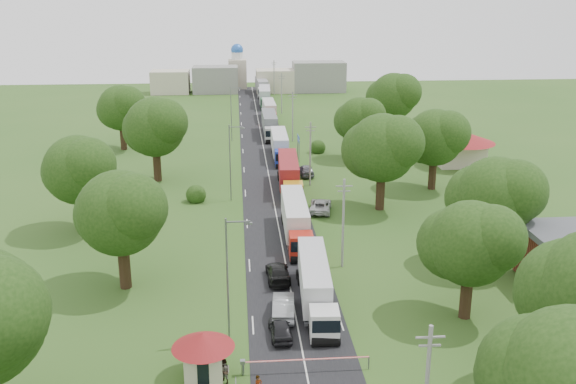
{
  "coord_description": "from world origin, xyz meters",
  "views": [
    {
      "loc": [
        -4.49,
        -64.54,
        25.82
      ],
      "look_at": [
        1.4,
        8.52,
        3.0
      ],
      "focal_mm": 40.0,
      "sensor_mm": 36.0,
      "label": 1
    }
  ],
  "objects": [
    {
      "name": "ground",
      "position": [
        0.0,
        0.0,
        0.0
      ],
      "size": [
        260.0,
        260.0,
        0.0
      ],
      "primitive_type": "plane",
      "color": "#2D531B",
      "rests_on": "ground"
    },
    {
      "name": "road",
      "position": [
        0.0,
        20.0,
        0.0
      ],
      "size": [
        8.0,
        200.0,
        0.04
      ],
      "primitive_type": "cube",
      "color": "black",
      "rests_on": "ground"
    },
    {
      "name": "boom_barrier",
      "position": [
        -1.36,
        -25.0,
        0.89
      ],
      "size": [
        9.22,
        0.35,
        1.18
      ],
      "color": "slate",
      "rests_on": "ground"
    },
    {
      "name": "guard_booth",
      "position": [
        -7.2,
        -25.0,
        2.16
      ],
      "size": [
        4.4,
        4.4,
        3.45
      ],
      "color": "beige",
      "rests_on": "ground"
    },
    {
      "name": "info_sign",
      "position": [
        5.2,
        35.0,
        3.0
      ],
      "size": [
        0.12,
        3.1,
        4.1
      ],
      "color": "slate",
      "rests_on": "ground"
    },
    {
      "name": "pole_1",
      "position": [
        5.5,
        -7.0,
        4.68
      ],
      "size": [
        1.6,
        0.24,
        9.0
      ],
      "color": "gray",
      "rests_on": "ground"
    },
    {
      "name": "pole_2",
      "position": [
        5.5,
        21.0,
        4.68
      ],
      "size": [
        1.6,
        0.24,
        9.0
      ],
      "color": "gray",
      "rests_on": "ground"
    },
    {
      "name": "pole_3",
      "position": [
        5.5,
        49.0,
        4.68
      ],
      "size": [
        1.6,
        0.24,
        9.0
      ],
      "color": "gray",
      "rests_on": "ground"
    },
    {
      "name": "pole_4",
      "position": [
        5.5,
        77.0,
        4.68
      ],
      "size": [
        1.6,
        0.24,
        9.0
      ],
      "color": "gray",
      "rests_on": "ground"
    },
    {
      "name": "pole_5",
      "position": [
        5.5,
        105.0,
        4.68
      ],
      "size": [
        1.6,
        0.24,
        9.0
      ],
      "color": "gray",
      "rests_on": "ground"
    },
    {
      "name": "lamp_0",
      "position": [
        -5.35,
        -20.0,
        5.55
      ],
      "size": [
        2.03,
        0.22,
        10.0
      ],
      "color": "slate",
      "rests_on": "ground"
    },
    {
      "name": "lamp_1",
      "position": [
        -5.35,
        15.0,
        5.55
      ],
      "size": [
        2.03,
        0.22,
        10.0
      ],
      "color": "slate",
      "rests_on": "ground"
    },
    {
      "name": "lamp_2",
      "position": [
        -5.35,
        50.0,
        5.55
      ],
      "size": [
        2.03,
        0.22,
        10.0
      ],
      "color": "slate",
      "rests_on": "ground"
    },
    {
      "name": "tree_0",
      "position": [
        11.99,
        -37.84,
        7.22
      ],
      "size": [
        8.8,
        8.8,
        11.07
      ],
      "color": "#382616",
      "rests_on": "ground"
    },
    {
      "name": "tree_2",
      "position": [
        13.99,
        -17.86,
        6.6
      ],
      "size": [
        8.0,
        8.0,
        10.1
      ],
      "color": "#382616",
      "rests_on": "ground"
    },
    {
      "name": "tree_3",
      "position": [
        19.99,
        -7.84,
        7.22
      ],
      "size": [
        8.8,
        8.8,
        11.07
      ],
      "color": "#382616",
      "rests_on": "ground"
    },
    {
      "name": "tree_4",
      "position": [
        12.99,
        10.17,
        7.85
      ],
      "size": [
        9.6,
        9.6,
        12.05
      ],
      "color": "#382616",
      "rests_on": "ground"
    },
    {
      "name": "tree_5",
      "position": [
        21.99,
        18.16,
        7.22
      ],
      "size": [
        8.8,
        8.8,
        11.07
      ],
      "color": "#382616",
      "rests_on": "ground"
    },
    {
      "name": "tree_6",
      "position": [
        14.99,
        35.14,
        6.6
      ],
      "size": [
        8.0,
        8.0,
        10.1
      ],
      "color": "#382616",
      "rests_on": "ground"
    },
    {
      "name": "tree_7",
      "position": [
        23.99,
        50.17,
        7.85
      ],
      "size": [
        9.6,
        9.6,
        12.05
      ],
      "color": "#382616",
      "rests_on": "ground"
    },
    {
      "name": "tree_10",
      "position": [
        -15.01,
        -9.84,
        7.22
      ],
      "size": [
        8.8,
        8.8,
        11.07
      ],
      "color": "#382616",
      "rests_on": "ground"
    },
    {
      "name": "tree_11",
      "position": [
        -22.01,
        5.16,
        7.22
      ],
      "size": [
        8.8,
        8.8,
        11.07
      ],
      "color": "#382616",
      "rests_on": "ground"
    },
    {
      "name": "tree_12",
      "position": [
        -16.01,
        25.17,
        7.85
      ],
      "size": [
        9.6,
        9.6,
        12.05
      ],
      "color": "#382616",
      "rests_on": "ground"
    },
    {
      "name": "tree_13",
      "position": [
        -24.01,
        45.16,
        7.22
      ],
      "size": [
        8.8,
        8.8,
        11.07
      ],
      "color": "#382616",
      "rests_on": "ground"
    },
    {
      "name": "house_brick",
      "position": [
        26.0,
        -12.0,
        2.65
      ],
      "size": [
        8.6,
        6.6,
        5.2
      ],
      "color": "maroon",
      "rests_on": "ground"
    },
    {
      "name": "house_cream",
      "position": [
        30.0,
        30.0,
        3.64
      ],
      "size": [
        10.08,
        10.08,
        5.8
      ],
      "color": "beige",
      "rests_on": "ground"
    },
    {
      "name": "distant_town",
      "position": [
        0.68,
        110.0,
        3.49
      ],
      "size": [
        52.0,
        8.0,
        8.0
      ],
      "color": "gray",
      "rests_on": "ground"
    },
    {
      "name": "church",
      "position": [
        -4.0,
        118.0,
        5.39
      ],
      "size": [
        5.0,
        5.0,
        12.3
      ],
      "color": "beige",
      "rests_on": "ground"
    },
    {
      "name": "truck_0",
      "position": [
        1.85,
        -14.89,
        2.02
      ],
      "size": [
        2.97,
        13.77,
        3.8
      ],
      "color": "silver",
      "rests_on": "ground"
    },
    {
      "name": "truck_1",
      "position": [
        1.64,
        1.22,
        2.13
      ],
      "size": [
        2.72,
        14.48,
        4.01
      ],
      "color": "#B12014",
      "rests_on": "ground"
    },
    {
      "name": "truck_2",
      "position": [
        2.4,
        19.17,
        2.2
      ],
      "size": [
        3.15,
        15.0,
        4.15
      ],
      "color": "#C28816",
      "rests_on": "ground"
    },
    {
      "name": "truck_3",
      "position": [
        2.37,
        37.04,
        2.09
      ],
      "size": [
        2.63,
        14.2,
        3.93
      ],
      "color": "#1B33A6",
      "rests_on": "ground"
    },
    {
      "name": "truck_4",
      "position": [
        1.64,
        54.29,
        2.15
      ],
      "size": [
        2.51,
        14.63,
        4.06
      ],
      "color": "#B1B1B1",
      "rests_on": "ground"
    },
    {
      "name": "truck_5",
      "position": [
        2.36,
        69.53,
        2.04
      ],
      "size": [
        2.54,
        13.87,
        3.84
      ],
      "color": "red",
      "rests_on": "ground"
    },
    {
      "name": "truck_6",
      "position": [
        2.25,
        87.77,
        2.21
      ],
      "size": [
        3.05,
        15.07,
        4.17
      ],
      "color": "#2A7140",
      "rests_on": "ground"
    },
    {
      "name": "truck_7",
      "position": [
        2.22,
        104.41,
        2.2
      ],
      "size": [
        3.1,
        15.02,
        4.15
      ],
      "color": "#B7B7B7",
      "rests_on": "ground"
    },
    {
      "name": "car_lane_front",
      "position": [
        -1.5,
        -20.0,
        0.7
      ],
      "size": [
        1.86,
        4.18,
        1.4
      ],
      "primitive_type": "imported",
      "rotation": [
        0.0,
        0.0,
        3.19
      ],
      "color": "black",
      "rests_on": "ground"
    },
    {
      "name": "car_lane_mid",
      "position": [
        -1.0,
        -16.49,
        0.84
      ],
      "size": [
        2.17,
        5.21,
        1.68
      ],
      "primitive_type": "imported",
      "rotation": [
        0.0,
        0.0,
        3.06
      ],
      "color": "#93969A",
      "rests_on": "ground"
    },
    {
      "name": "car_lane_rear",
      "position": [
        -1.0,
        -9.61,
        0.75
      ],
      "size": [
        2.27,
        5.23,
        1.5
      ],
      "primitive_type": "imported",
      "rotation": [
        0.0,
        0.0,
        3.17
      ],
      "color": "black",
      "rests_on": "ground"
    },
    {
      "name": "car_verge_near",
      "position": [
        5.5,
        9.7,
        0.76
      ],
      "size": [
        3.49,
        5.83,
        1.52
      ],
      "primitive_type": "imported",
      "rotation": [
        0.0,
        0.0,
        2.95
      ],
      "color": "#B5B5B5",
      "rests_on": "ground"
    },
    {
      "name": "car_verge_far",
      "position": [
        5.5,
        26.03,
        0.83
      ],
      "size": [
        2.14,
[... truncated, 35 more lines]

